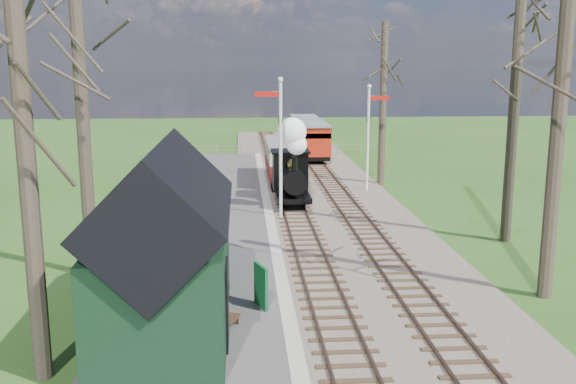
# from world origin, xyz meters

# --- Properties ---
(distant_hills) EXTENTS (114.40, 48.00, 22.02)m
(distant_hills) POSITION_xyz_m (1.40, 64.38, -16.21)
(distant_hills) COLOR #385B23
(distant_hills) RESTS_ON ground
(ballast_bed) EXTENTS (8.00, 60.00, 0.10)m
(ballast_bed) POSITION_xyz_m (1.30, 22.00, 0.05)
(ballast_bed) COLOR brown
(ballast_bed) RESTS_ON ground
(track_near) EXTENTS (1.60, 60.00, 0.15)m
(track_near) POSITION_xyz_m (0.00, 22.00, 0.10)
(track_near) COLOR brown
(track_near) RESTS_ON ground
(track_far) EXTENTS (1.60, 60.00, 0.15)m
(track_far) POSITION_xyz_m (2.60, 22.00, 0.10)
(track_far) COLOR brown
(track_far) RESTS_ON ground
(platform) EXTENTS (5.00, 44.00, 0.20)m
(platform) POSITION_xyz_m (-3.50, 14.00, 0.10)
(platform) COLOR #474442
(platform) RESTS_ON ground
(coping_strip) EXTENTS (0.40, 44.00, 0.21)m
(coping_strip) POSITION_xyz_m (-1.20, 14.00, 0.10)
(coping_strip) COLOR #B2AD9E
(coping_strip) RESTS_ON ground
(station_shed) EXTENTS (3.25, 6.30, 4.78)m
(station_shed) POSITION_xyz_m (-4.30, 4.00, 2.27)
(station_shed) COLOR black
(station_shed) RESTS_ON platform
(semaphore_near) EXTENTS (1.22, 0.24, 6.22)m
(semaphore_near) POSITION_xyz_m (-0.77, 16.00, 3.62)
(semaphore_near) COLOR silver
(semaphore_near) RESTS_ON ground
(semaphore_far) EXTENTS (1.22, 0.24, 5.72)m
(semaphore_far) POSITION_xyz_m (4.37, 22.00, 3.35)
(semaphore_far) COLOR silver
(semaphore_far) RESTS_ON ground
(bare_trees) EXTENTS (15.51, 22.39, 12.00)m
(bare_trees) POSITION_xyz_m (1.33, 10.10, 5.21)
(bare_trees) COLOR #382D23
(bare_trees) RESTS_ON ground
(fence_line) EXTENTS (12.60, 0.08, 1.00)m
(fence_line) POSITION_xyz_m (0.30, 36.00, 0.55)
(fence_line) COLOR slate
(fence_line) RESTS_ON ground
(locomotive) EXTENTS (1.68, 3.92, 4.20)m
(locomotive) POSITION_xyz_m (-0.01, 18.65, 1.95)
(locomotive) COLOR black
(locomotive) RESTS_ON ground
(coach) EXTENTS (1.96, 6.73, 2.06)m
(coach) POSITION_xyz_m (0.00, 24.71, 1.43)
(coach) COLOR black
(coach) RESTS_ON ground
(red_carriage_a) EXTENTS (2.05, 5.08, 2.16)m
(red_carriage_a) POSITION_xyz_m (2.60, 33.04, 1.49)
(red_carriage_a) COLOR black
(red_carriage_a) RESTS_ON ground
(red_carriage_b) EXTENTS (2.05, 5.08, 2.16)m
(red_carriage_b) POSITION_xyz_m (2.60, 38.54, 1.49)
(red_carriage_b) COLOR black
(red_carriage_b) RESTS_ON ground
(sign_board) EXTENTS (0.37, 0.80, 1.20)m
(sign_board) POSITION_xyz_m (-1.90, 5.30, 0.80)
(sign_board) COLOR #104B26
(sign_board) RESTS_ON platform
(bench) EXTENTS (0.86, 1.38, 0.76)m
(bench) POSITION_xyz_m (-2.98, 3.72, 0.56)
(bench) COLOR #412817
(bench) RESTS_ON platform
(person) EXTENTS (0.32, 0.47, 1.27)m
(person) POSITION_xyz_m (-3.03, 7.02, 0.83)
(person) COLOR black
(person) RESTS_ON platform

